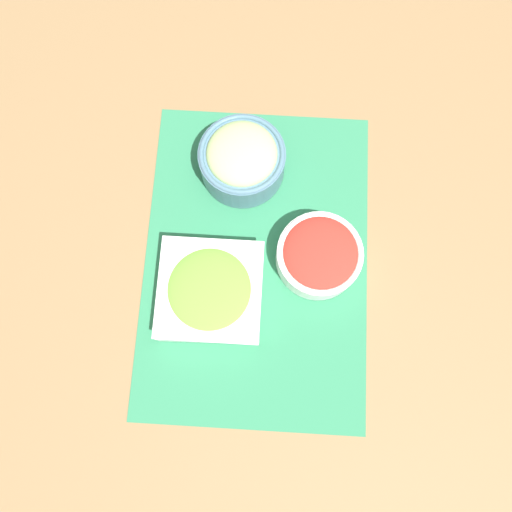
% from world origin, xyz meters
% --- Properties ---
extents(ground_plane, '(3.00, 3.00, 0.00)m').
position_xyz_m(ground_plane, '(0.00, 0.00, 0.00)').
color(ground_plane, olive).
extents(placemat, '(0.55, 0.38, 0.00)m').
position_xyz_m(placemat, '(0.00, 0.00, 0.00)').
color(placemat, '#2D7A51').
rests_on(placemat, ground_plane).
extents(tomato_bowl, '(0.14, 0.14, 0.06)m').
position_xyz_m(tomato_bowl, '(0.01, -0.10, 0.04)').
color(tomato_bowl, white).
rests_on(tomato_bowl, placemat).
extents(lettuce_bowl, '(0.17, 0.17, 0.05)m').
position_xyz_m(lettuce_bowl, '(-0.06, 0.07, 0.03)').
color(lettuce_bowl, white).
rests_on(lettuce_bowl, placemat).
extents(cucumber_bowl, '(0.15, 0.15, 0.09)m').
position_xyz_m(cucumber_bowl, '(0.16, 0.03, 0.05)').
color(cucumber_bowl, slate).
rests_on(cucumber_bowl, placemat).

